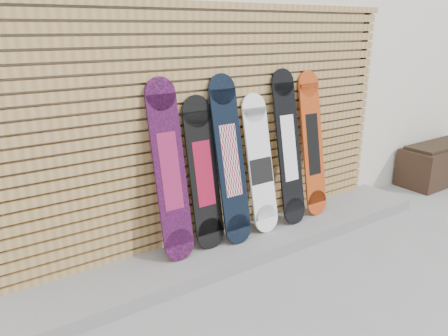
% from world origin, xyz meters
% --- Properties ---
extents(ground, '(80.00, 80.00, 0.00)m').
position_xyz_m(ground, '(0.00, 0.00, 0.00)').
color(ground, gray).
rests_on(ground, ground).
extents(building, '(12.00, 5.00, 3.60)m').
position_xyz_m(building, '(0.50, 3.50, 1.80)').
color(building, silver).
rests_on(building, ground).
extents(concrete_step, '(4.60, 0.70, 0.12)m').
position_xyz_m(concrete_step, '(-0.15, 0.68, 0.06)').
color(concrete_step, slate).
rests_on(concrete_step, ground).
extents(slat_wall, '(4.26, 0.08, 2.29)m').
position_xyz_m(slat_wall, '(-0.15, 0.97, 1.21)').
color(slat_wall, '#A27A43').
rests_on(slat_wall, ground).
extents(planter_box, '(1.24, 0.52, 0.56)m').
position_xyz_m(planter_box, '(3.34, 0.70, 0.27)').
color(planter_box, black).
rests_on(planter_box, ground).
extents(snowboard_0, '(0.28, 0.31, 1.58)m').
position_xyz_m(snowboard_0, '(-0.80, 0.79, 0.91)').
color(snowboard_0, black).
rests_on(snowboard_0, concrete_step).
extents(snowboard_1, '(0.29, 0.29, 1.40)m').
position_xyz_m(snowboard_1, '(-0.45, 0.80, 0.82)').
color(snowboard_1, black).
rests_on(snowboard_1, concrete_step).
extents(snowboard_2, '(0.29, 0.36, 1.57)m').
position_xyz_m(snowboard_2, '(-0.18, 0.77, 0.90)').
color(snowboard_2, black).
rests_on(snowboard_2, concrete_step).
extents(snowboard_3, '(0.28, 0.32, 1.36)m').
position_xyz_m(snowboard_3, '(0.19, 0.78, 0.79)').
color(snowboard_3, white).
rests_on(snowboard_3, concrete_step).
extents(snowboard_4, '(0.28, 0.34, 1.58)m').
position_xyz_m(snowboard_4, '(0.55, 0.78, 0.91)').
color(snowboard_4, black).
rests_on(snowboard_4, concrete_step).
extents(snowboard_5, '(0.28, 0.30, 1.54)m').
position_xyz_m(snowboard_5, '(0.92, 0.79, 0.89)').
color(snowboard_5, '#B03D12').
rests_on(snowboard_5, concrete_step).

